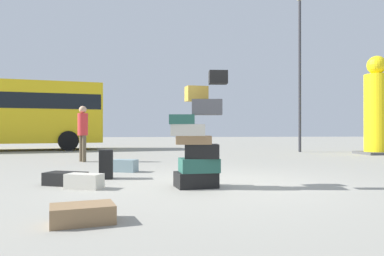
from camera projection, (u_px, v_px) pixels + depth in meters
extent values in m
plane|color=gray|center=(210.00, 184.00, 6.39)|extent=(80.00, 80.00, 0.00)
cube|color=black|center=(196.00, 180.00, 6.08)|extent=(0.75, 0.60, 0.26)
cube|color=#26594C|center=(199.00, 165.00, 6.06)|extent=(0.68, 0.52, 0.23)
cube|color=black|center=(202.00, 151.00, 6.04)|extent=(0.58, 0.44, 0.24)
cube|color=olive|center=(193.00, 140.00, 6.03)|extent=(0.59, 0.44, 0.14)
cube|color=beige|center=(188.00, 130.00, 5.99)|extent=(0.59, 0.46, 0.19)
cube|color=#26594C|center=(182.00, 119.00, 5.94)|extent=(0.43, 0.32, 0.16)
cube|color=#4C4C51|center=(207.00, 107.00, 6.01)|extent=(0.54, 0.42, 0.25)
cube|color=#B28C33|center=(196.00, 94.00, 6.34)|extent=(0.40, 0.32, 0.26)
cube|color=black|center=(218.00, 77.00, 6.00)|extent=(0.31, 0.23, 0.22)
cube|color=black|center=(65.00, 179.00, 6.31)|extent=(0.77, 0.60, 0.22)
cube|color=olive|center=(82.00, 214.00, 3.75)|extent=(0.73, 0.58, 0.19)
cube|color=black|center=(106.00, 164.00, 7.14)|extent=(0.29, 0.32, 0.57)
cube|color=gray|center=(125.00, 166.00, 8.29)|extent=(0.61, 0.47, 0.28)
cube|color=beige|center=(84.00, 181.00, 5.94)|extent=(0.65, 0.47, 0.24)
cylinder|color=brown|center=(81.00, 148.00, 10.95)|extent=(0.12, 0.12, 0.79)
cylinder|color=brown|center=(84.00, 149.00, 10.78)|extent=(0.12, 0.12, 0.79)
cylinder|color=red|center=(83.00, 124.00, 10.87)|extent=(0.30, 0.30, 0.66)
sphere|color=tan|center=(83.00, 110.00, 10.87)|extent=(0.22, 0.22, 0.22)
cylinder|color=yellow|center=(377.00, 114.00, 14.18)|extent=(0.94, 0.94, 3.12)
sphere|color=yellow|center=(377.00, 65.00, 14.18)|extent=(0.73, 0.73, 0.73)
cube|color=#4C4C4C|center=(377.00, 153.00, 14.17)|extent=(1.31, 1.31, 0.10)
cube|color=yellow|center=(4.00, 112.00, 16.66)|extent=(9.03, 4.48, 2.80)
cube|color=black|center=(4.00, 102.00, 16.66)|extent=(8.86, 4.46, 0.70)
cylinder|color=black|center=(68.00, 139.00, 18.74)|extent=(0.93, 0.46, 0.90)
cylinder|color=black|center=(68.00, 141.00, 16.38)|extent=(0.93, 0.46, 0.90)
cylinder|color=#333338|center=(300.00, 76.00, 15.62)|extent=(0.12, 0.12, 6.57)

